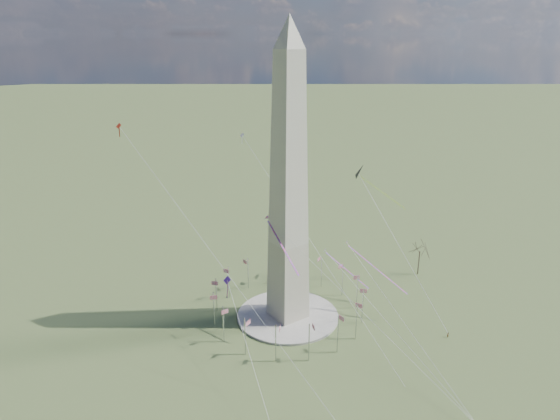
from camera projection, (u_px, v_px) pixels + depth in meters
ground at (288, 317)px, 177.49m from camera, size 2000.00×2000.00×0.00m
plaza at (288, 316)px, 177.35m from camera, size 36.00×36.00×0.80m
washington_monument at (289, 188)px, 161.49m from camera, size 15.56×15.56×100.00m
flagpole_ring at (288, 298)px, 175.06m from camera, size 54.40×54.40×13.00m
tree_near at (420, 250)px, 205.19m from camera, size 8.92×8.92×15.61m
person_east at (448, 335)px, 165.06m from camera, size 0.66×0.44×1.81m
kite_delta_black at (361, 175)px, 193.04m from camera, size 19.03×17.65×17.44m
kite_diamond_purple at (227, 283)px, 159.78m from camera, size 1.48×2.65×8.18m
kite_streamer_left at (367, 260)px, 175.10m from camera, size 11.82×21.56×16.12m
kite_streamer_mid at (278, 238)px, 161.78m from camera, size 3.04×20.29×13.93m
kite_streamer_right at (341, 264)px, 187.63m from camera, size 9.29×17.10×12.73m
kite_small_red at (119, 127)px, 157.10m from camera, size 1.25×1.76×4.42m
kite_small_white at (242, 136)px, 194.84m from camera, size 1.28×2.01×4.43m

